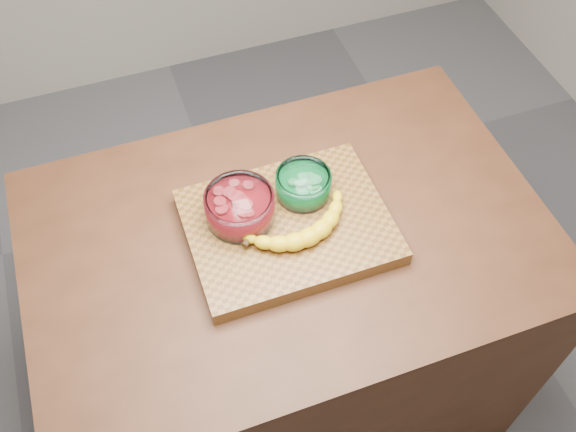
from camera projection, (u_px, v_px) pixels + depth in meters
name	position (u px, v px, depth m)	size (l,w,h in m)	color
ground	(288.00, 384.00, 2.19)	(3.50, 3.50, 0.00)	#58585C
counter	(288.00, 323.00, 1.83)	(1.20, 0.80, 0.90)	#462515
cutting_board	(288.00, 227.00, 1.45)	(0.45, 0.35, 0.04)	brown
bowl_red	(240.00, 207.00, 1.42)	(0.16, 0.16, 0.07)	white
bowl_green	(303.00, 184.00, 1.46)	(0.13, 0.13, 0.06)	white
banana	(298.00, 224.00, 1.41)	(0.29, 0.15, 0.04)	yellow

